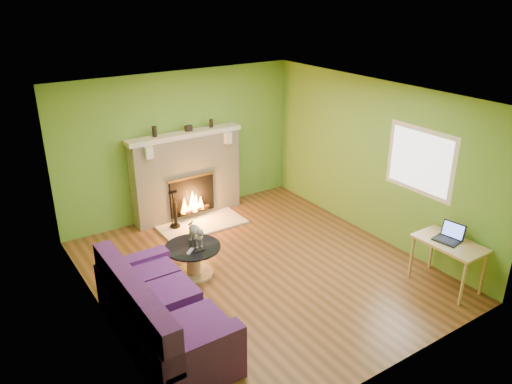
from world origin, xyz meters
TOP-DOWN VIEW (x-y plane):
  - floor at (0.00, 0.00)m, footprint 5.00×5.00m
  - ceiling at (0.00, 0.00)m, footprint 5.00×5.00m
  - wall_back at (0.00, 2.50)m, footprint 5.00×0.00m
  - wall_front at (0.00, -2.50)m, footprint 5.00×0.00m
  - wall_left at (-2.25, 0.00)m, footprint 0.00×5.00m
  - wall_right at (2.25, 0.00)m, footprint 0.00×5.00m
  - window_frame at (2.24, -0.90)m, footprint 0.00×1.20m
  - window_pane at (2.23, -0.90)m, footprint 0.00×1.06m
  - fireplace at (0.00, 2.32)m, footprint 2.10×0.46m
  - hearth at (0.00, 1.80)m, footprint 1.50×0.75m
  - mantel at (0.00, 2.30)m, footprint 2.10×0.28m
  - sofa at (-1.86, -0.67)m, footprint 0.96×2.12m
  - coffee_table at (-0.85, 0.44)m, footprint 0.81×0.81m
  - desk at (1.95, -1.78)m, footprint 0.54×0.93m
  - cat at (-0.77, 0.49)m, footprint 0.26×0.55m
  - remote_silver at (-0.95, 0.32)m, footprint 0.16×0.15m
  - remote_black at (-0.83, 0.26)m, footprint 0.16×0.05m
  - laptop at (1.93, -1.73)m, footprint 0.34×0.37m
  - fire_tools at (-0.45, 1.95)m, footprint 0.18×0.18m
  - mantel_vase_left at (-0.53, 2.33)m, footprint 0.08×0.08m
  - mantel_vase_right at (0.54, 2.33)m, footprint 0.07×0.07m
  - mantel_box at (0.09, 2.33)m, footprint 0.12×0.08m

SIDE VIEW (x-z plane):
  - floor at x=0.00m, z-range 0.00..0.00m
  - hearth at x=0.00m, z-range 0.00..0.03m
  - coffee_table at x=-0.85m, z-range 0.03..0.49m
  - sofa at x=-1.86m, z-range -0.11..0.84m
  - fire_tools at x=-0.45m, z-range 0.03..0.71m
  - remote_black at x=-0.83m, z-range 0.46..0.48m
  - remote_silver at x=-0.95m, z-range 0.46..0.48m
  - desk at x=1.95m, z-range 0.26..0.95m
  - cat at x=-0.77m, z-range 0.46..0.79m
  - fireplace at x=0.00m, z-range -0.02..1.56m
  - laptop at x=1.93m, z-range 0.69..0.94m
  - wall_back at x=0.00m, z-range -1.20..3.80m
  - wall_front at x=0.00m, z-range -1.20..3.80m
  - wall_left at x=-2.25m, z-range -1.20..3.80m
  - wall_right at x=2.25m, z-range -1.20..3.80m
  - mantel at x=0.00m, z-range 1.50..1.58m
  - window_frame at x=2.24m, z-range 0.95..2.15m
  - window_pane at x=2.23m, z-range 1.02..2.08m
  - mantel_box at x=0.09m, z-range 1.58..1.68m
  - mantel_vase_right at x=0.54m, z-range 1.58..1.72m
  - mantel_vase_left at x=-0.53m, z-range 1.58..1.76m
  - ceiling at x=0.00m, z-range 2.60..2.60m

